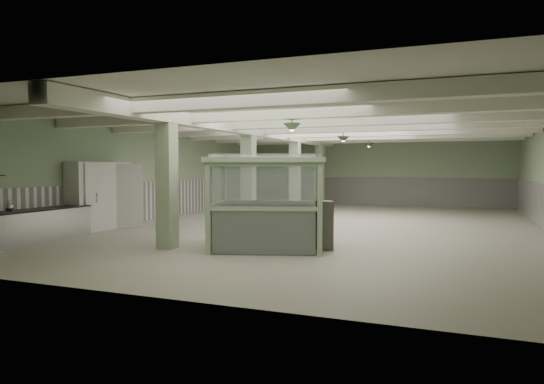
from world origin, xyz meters
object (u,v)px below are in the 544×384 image
at_px(filing_cabinet, 324,225).
at_px(prep_counter, 17,228).
at_px(walkin_cooler, 100,196).
at_px(guard_booth, 267,185).

bearing_deg(filing_cabinet, prep_counter, 173.77).
relative_size(walkin_cooler, filing_cabinet, 2.03).
height_order(prep_counter, walkin_cooler, walkin_cooler).
distance_m(prep_counter, guard_booth, 6.77).
relative_size(prep_counter, filing_cabinet, 3.81).
xyz_separation_m(prep_counter, walkin_cooler, (-0.08, 3.29, 0.68)).
bearing_deg(filing_cabinet, guard_booth, 169.38).
xyz_separation_m(walkin_cooler, filing_cabinet, (7.86, -0.91, -0.52)).
height_order(guard_booth, filing_cabinet, guard_booth).
height_order(walkin_cooler, filing_cabinet, walkin_cooler).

